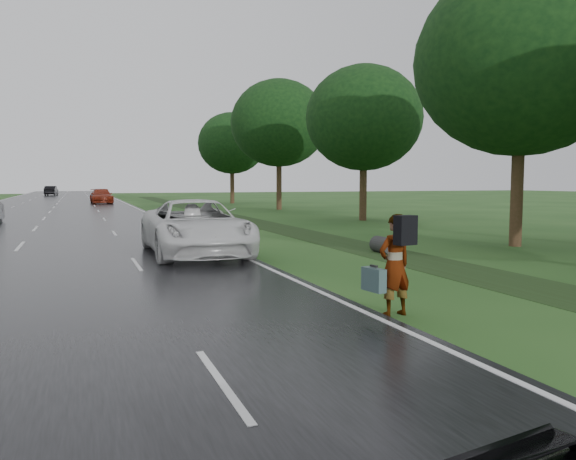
# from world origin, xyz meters

# --- Properties ---
(road) EXTENTS (14.00, 180.00, 0.04)m
(road) POSITION_xyz_m (0.00, 45.00, 0.02)
(road) COLOR black
(road) RESTS_ON ground
(edge_stripe_east) EXTENTS (0.12, 180.00, 0.01)m
(edge_stripe_east) POSITION_xyz_m (6.75, 45.00, 0.04)
(edge_stripe_east) COLOR silver
(edge_stripe_east) RESTS_ON road
(center_line) EXTENTS (0.12, 180.00, 0.01)m
(center_line) POSITION_xyz_m (0.00, 45.00, 0.04)
(center_line) COLOR silver
(center_line) RESTS_ON road
(drainage_ditch) EXTENTS (2.20, 120.00, 0.56)m
(drainage_ditch) POSITION_xyz_m (11.50, 18.71, 0.04)
(drainage_ditch) COLOR black
(drainage_ditch) RESTS_ON ground
(tree_east_b) EXTENTS (7.60, 7.60, 10.11)m
(tree_east_b) POSITION_xyz_m (17.00, 10.00, 6.68)
(tree_east_b) COLOR #3C2D18
(tree_east_b) RESTS_ON ground
(tree_east_c) EXTENTS (7.00, 7.00, 9.29)m
(tree_east_c) POSITION_xyz_m (18.20, 24.00, 6.14)
(tree_east_c) COLOR #3C2D18
(tree_east_c) RESTS_ON ground
(tree_east_d) EXTENTS (8.00, 8.00, 10.76)m
(tree_east_d) POSITION_xyz_m (17.80, 38.00, 7.15)
(tree_east_d) COLOR #3C2D18
(tree_east_d) RESTS_ON ground
(tree_east_f) EXTENTS (7.20, 7.20, 9.62)m
(tree_east_f) POSITION_xyz_m (17.50, 52.00, 6.37)
(tree_east_f) COLOR #3C2D18
(tree_east_f) RESTS_ON ground
(pedestrian) EXTENTS (0.88, 0.70, 1.81)m
(pedestrian) POSITION_xyz_m (7.18, 2.27, 0.93)
(pedestrian) COLOR #A5998C
(pedestrian) RESTS_ON ground
(white_pickup) EXTENTS (2.98, 6.34, 1.75)m
(white_pickup) POSITION_xyz_m (5.50, 11.51, 0.92)
(white_pickup) COLOR silver
(white_pickup) RESTS_ON road
(far_car_red) EXTENTS (2.35, 5.32, 1.52)m
(far_car_red) POSITION_xyz_m (4.36, 56.11, 0.80)
(far_car_red) COLOR maroon
(far_car_red) RESTS_ON road
(far_car_dark) EXTENTS (2.05, 4.81, 1.54)m
(far_car_dark) POSITION_xyz_m (-1.96, 92.73, 0.81)
(far_car_dark) COLOR black
(far_car_dark) RESTS_ON road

